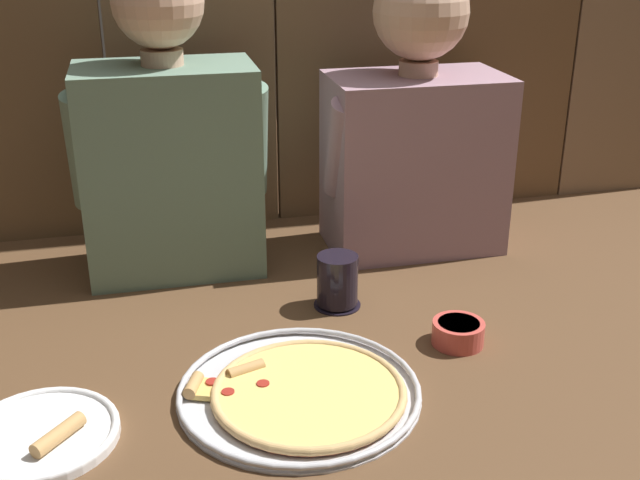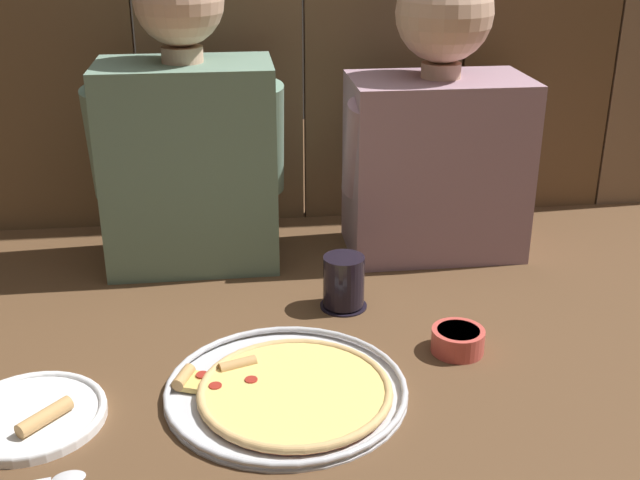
# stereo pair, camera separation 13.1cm
# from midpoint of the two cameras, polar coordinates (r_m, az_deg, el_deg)

# --- Properties ---
(ground_plane) EXTENTS (3.20, 3.20, 0.00)m
(ground_plane) POSITION_cam_midpoint_polar(r_m,az_deg,el_deg) (1.32, -0.54, -8.85)
(ground_plane) COLOR brown
(pizza_tray) EXTENTS (0.37, 0.37, 0.03)m
(pizza_tray) POSITION_cam_midpoint_polar(r_m,az_deg,el_deg) (1.23, -4.44, -10.90)
(pizza_tray) COLOR silver
(pizza_tray) RESTS_ON ground
(dinner_plate) EXTENTS (0.22, 0.22, 0.03)m
(dinner_plate) POSITION_cam_midpoint_polar(r_m,az_deg,el_deg) (1.23, -22.45, -12.89)
(dinner_plate) COLOR white
(dinner_plate) RESTS_ON ground
(drinking_glass) EXTENTS (0.09, 0.09, 0.10)m
(drinking_glass) POSITION_cam_midpoint_polar(r_m,az_deg,el_deg) (1.47, -1.31, -3.07)
(drinking_glass) COLOR black
(drinking_glass) RESTS_ON ground
(dipping_bowl) EXTENTS (0.09, 0.09, 0.04)m
(dipping_bowl) POSITION_cam_midpoint_polar(r_m,az_deg,el_deg) (1.37, 7.21, -6.63)
(dipping_bowl) COLOR #CC4C42
(dipping_bowl) RESTS_ON ground
(diner_left) EXTENTS (0.38, 0.21, 0.62)m
(diner_left) POSITION_cam_midpoint_polar(r_m,az_deg,el_deg) (1.59, -13.25, 7.42)
(diner_left) COLOR slate
(diner_left) RESTS_ON ground
(diner_right) EXTENTS (0.40, 0.22, 0.60)m
(diner_right) POSITION_cam_midpoint_polar(r_m,az_deg,el_deg) (1.67, 4.67, 8.60)
(diner_right) COLOR gray
(diner_right) RESTS_ON ground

